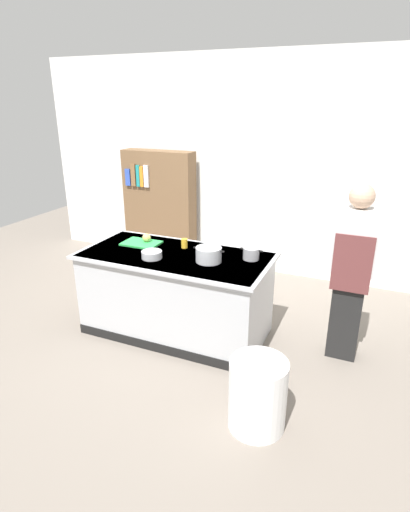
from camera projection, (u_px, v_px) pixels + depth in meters
The scene contains 12 objects.
ground_plane at pixel (177, 330), 4.54m from camera, with size 10.00×10.00×0.00m, color slate.
back_wall at pixel (242, 167), 5.81m from camera, with size 6.40×0.12×3.00m, color white.
counter_island at pixel (176, 292), 4.38m from camera, with size 1.98×0.98×0.90m.
cutting_board at pixel (141, 243), 4.52m from camera, with size 0.40×0.28×0.02m, color green.
onion at pixel (147, 238), 4.52m from camera, with size 0.09×0.09×0.09m, color tan.
stock_pot at pixel (209, 254), 4.01m from camera, with size 0.32×0.26×0.15m.
sauce_pan at pixel (251, 254), 4.08m from camera, with size 0.23×0.16×0.12m.
mixing_bowl at pixel (152, 255), 4.11m from camera, with size 0.21×0.21×0.07m, color #B7BABF.
juice_cup at pixel (184, 243), 4.39m from camera, with size 0.07×0.07×0.10m, color yellow.
trash_bin at pixel (258, 394), 3.13m from camera, with size 0.45×0.45×0.58m, color white.
person_chef at pixel (352, 270), 3.79m from camera, with size 0.38×0.25×1.72m.
bookshelf at pixel (160, 208), 6.22m from camera, with size 1.10×0.31×1.70m.
Camera 1 is at (1.85, -3.50, 2.40)m, focal length 28.78 mm.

